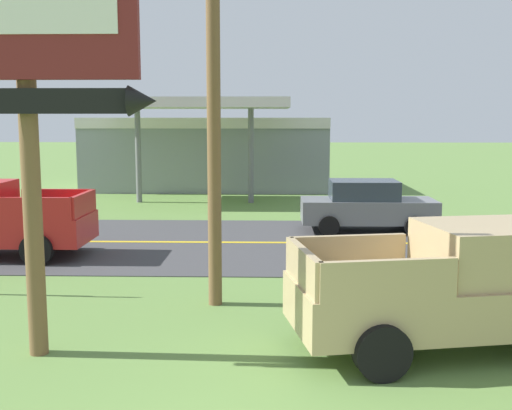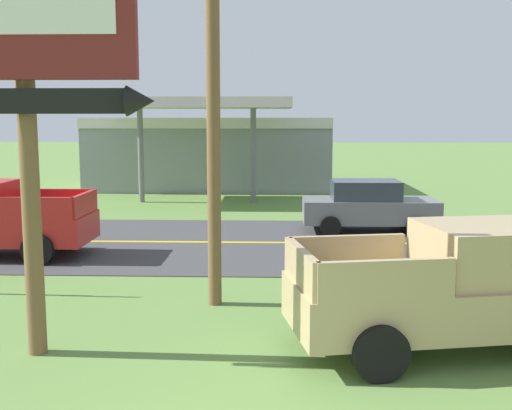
{
  "view_description": "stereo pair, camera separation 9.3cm",
  "coord_description": "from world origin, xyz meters",
  "px_view_note": "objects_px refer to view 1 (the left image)",
  "views": [
    {
      "loc": [
        0.37,
        -5.04,
        3.59
      ],
      "look_at": [
        0.0,
        8.0,
        1.8
      ],
      "focal_mm": 44.65,
      "sensor_mm": 36.0,
      "label": 1
    },
    {
      "loc": [
        0.46,
        -5.03,
        3.59
      ],
      "look_at": [
        0.0,
        8.0,
        1.8
      ],
      "focal_mm": 44.65,
      "sensor_mm": 36.0,
      "label": 2
    }
  ],
  "objects_px": {
    "utility_pole": "(213,28)",
    "pickup_tan_parked_on_lawn": "(464,288)",
    "gas_station": "(208,150)",
    "car_grey_near_lane": "(367,206)",
    "motel_sign": "(27,62)"
  },
  "relations": [
    {
      "from": "gas_station",
      "to": "car_grey_near_lane",
      "type": "height_order",
      "value": "gas_station"
    },
    {
      "from": "motel_sign",
      "to": "gas_station",
      "type": "distance_m",
      "value": 23.56
    },
    {
      "from": "utility_pole",
      "to": "gas_station",
      "type": "relative_size",
      "value": 0.82
    },
    {
      "from": "car_grey_near_lane",
      "to": "utility_pole",
      "type": "bearing_deg",
      "value": -116.77
    },
    {
      "from": "utility_pole",
      "to": "car_grey_near_lane",
      "type": "height_order",
      "value": "utility_pole"
    },
    {
      "from": "motel_sign",
      "to": "gas_station",
      "type": "bearing_deg",
      "value": 89.66
    },
    {
      "from": "utility_pole",
      "to": "pickup_tan_parked_on_lawn",
      "type": "xyz_separation_m",
      "value": [
        4.08,
        -2.27,
        -4.25
      ]
    },
    {
      "from": "pickup_tan_parked_on_lawn",
      "to": "car_grey_near_lane",
      "type": "relative_size",
      "value": 1.3
    },
    {
      "from": "utility_pole",
      "to": "car_grey_near_lane",
      "type": "relative_size",
      "value": 2.33
    },
    {
      "from": "gas_station",
      "to": "utility_pole",
      "type": "bearing_deg",
      "value": -83.77
    },
    {
      "from": "pickup_tan_parked_on_lawn",
      "to": "utility_pole",
      "type": "bearing_deg",
      "value": 150.93
    },
    {
      "from": "pickup_tan_parked_on_lawn",
      "to": "gas_station",
      "type": "bearing_deg",
      "value": 105.47
    },
    {
      "from": "motel_sign",
      "to": "utility_pole",
      "type": "height_order",
      "value": "utility_pole"
    },
    {
      "from": "gas_station",
      "to": "car_grey_near_lane",
      "type": "distance_m",
      "value": 14.09
    },
    {
      "from": "gas_station",
      "to": "car_grey_near_lane",
      "type": "bearing_deg",
      "value": -63.23
    }
  ]
}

